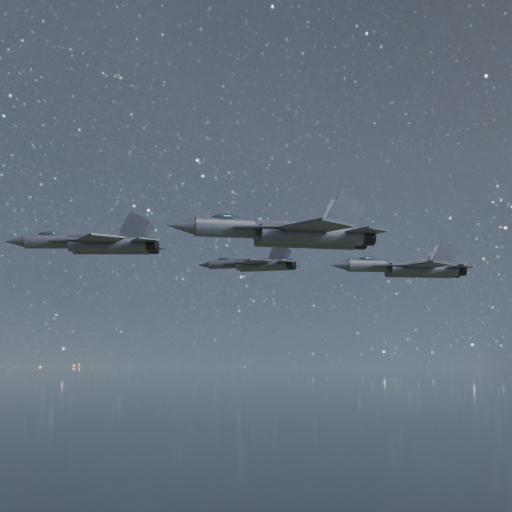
{
  "coord_description": "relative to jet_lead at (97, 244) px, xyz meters",
  "views": [
    {
      "loc": [
        2.85,
        -86.59,
        128.45
      ],
      "look_at": [
        3.54,
        -3.53,
        141.44
      ],
      "focal_mm": 50.0,
      "sensor_mm": 36.0,
      "label": 1
    }
  ],
  "objects": [
    {
      "name": "jet_lead",
      "position": [
        0.0,
        0.0,
        0.0
      ],
      "size": [
        18.04,
        12.89,
        4.61
      ],
      "rotation": [
        0.0,
        0.0,
        -0.01
      ],
      "color": "#2E313A"
    },
    {
      "name": "jet_right",
      "position": [
        21.15,
        -17.76,
        -2.11
      ],
      "size": [
        19.42,
        13.37,
        4.87
      ],
      "rotation": [
        0.0,
        0.0,
        0.19
      ],
      "color": "#2E313A"
    },
    {
      "name": "jet_slot",
      "position": [
        37.18,
        6.52,
        -1.89
      ],
      "size": [
        17.47,
        12.25,
        4.41
      ],
      "rotation": [
        0.0,
        0.0,
        0.1
      ],
      "color": "#2E313A"
    },
    {
      "name": "jet_left",
      "position": [
        18.2,
        23.26,
        0.99
      ],
      "size": [
        15.6,
        10.59,
        3.92
      ],
      "rotation": [
        0.0,
        0.0,
        -0.26
      ],
      "color": "#2E313A"
    }
  ]
}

